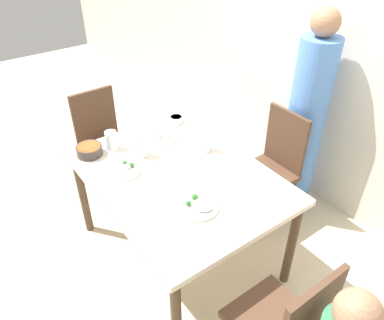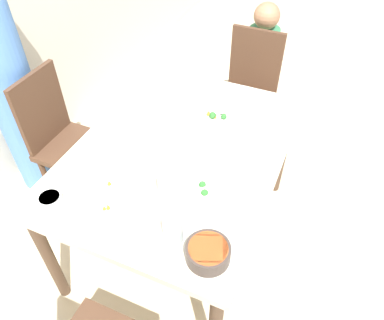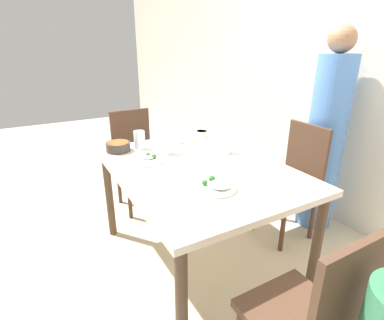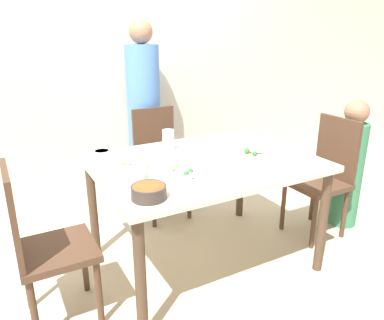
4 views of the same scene
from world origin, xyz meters
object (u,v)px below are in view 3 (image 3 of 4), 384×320
(bowl_curry, at_px, (118,146))
(plate_rice_adult, at_px, (186,143))
(chair_child_spot, at_px, (313,318))
(chair_adult_spot, at_px, (293,179))
(person_adult, at_px, (325,140))
(glass_water_tall, at_px, (227,144))

(bowl_curry, distance_m, plate_rice_adult, 0.53)
(chair_child_spot, bearing_deg, chair_adult_spot, -133.64)
(plate_rice_adult, bearing_deg, person_adult, 64.05)
(bowl_curry, bearing_deg, chair_child_spot, 10.59)
(bowl_curry, relative_size, glass_water_tall, 1.24)
(chair_adult_spot, relative_size, chair_child_spot, 1.00)
(chair_adult_spot, bearing_deg, person_adult, 90.00)
(chair_adult_spot, xyz_separation_m, glass_water_tall, (-0.17, -0.55, 0.34))
(chair_child_spot, relative_size, glass_water_tall, 6.47)
(chair_adult_spot, bearing_deg, bowl_curry, -115.93)
(chair_child_spot, xyz_separation_m, person_adult, (-0.98, 1.25, 0.28))
(chair_child_spot, xyz_separation_m, plate_rice_adult, (-1.48, 0.23, 0.28))
(chair_adult_spot, distance_m, glass_water_tall, 0.67)
(chair_child_spot, relative_size, plate_rice_adult, 3.69)
(chair_child_spot, bearing_deg, person_adult, -141.87)
(chair_child_spot, height_order, plate_rice_adult, chair_child_spot)
(glass_water_tall, bearing_deg, plate_rice_adult, -154.22)
(chair_child_spot, height_order, person_adult, person_adult)
(chair_adult_spot, distance_m, person_adult, 0.42)
(chair_adult_spot, relative_size, glass_water_tall, 6.47)
(chair_adult_spot, distance_m, chair_child_spot, 1.36)
(chair_adult_spot, bearing_deg, plate_rice_adult, -125.06)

